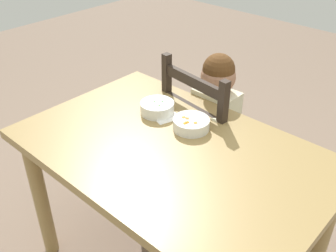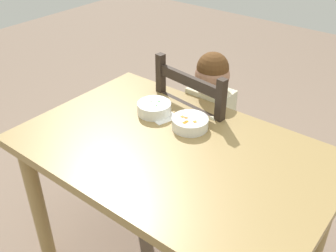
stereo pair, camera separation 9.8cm
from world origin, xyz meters
TOP-DOWN VIEW (x-y plane):
  - dining_table at (0.00, 0.00)m, footprint 1.26×0.81m
  - dining_chair at (-0.14, 0.45)m, footprint 0.47×0.47m
  - child_figure at (-0.13, 0.45)m, footprint 0.32×0.31m
  - bowl_of_peas at (-0.23, 0.16)m, footprint 0.15×0.15m
  - bowl_of_carrots at (-0.03, 0.16)m, footprint 0.16×0.16m
  - spoon at (-0.09, 0.18)m, footprint 0.13×0.09m
  - paper_napkin at (-0.19, 0.16)m, footprint 0.15×0.14m

SIDE VIEW (x-z plane):
  - dining_chair at x=-0.14m, z-range -0.01..0.94m
  - dining_table at x=0.00m, z-range 0.26..1.01m
  - child_figure at x=-0.13m, z-range 0.16..1.13m
  - paper_napkin at x=-0.19m, z-range 0.75..0.76m
  - spoon at x=-0.09m, z-range 0.75..0.76m
  - bowl_of_carrots at x=-0.03m, z-range 0.76..0.80m
  - bowl_of_peas at x=-0.23m, z-range 0.75..0.81m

